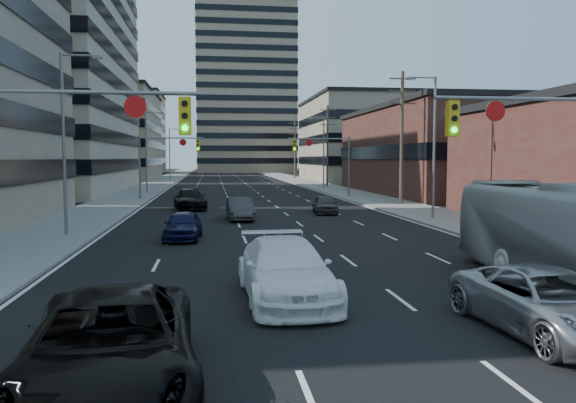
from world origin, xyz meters
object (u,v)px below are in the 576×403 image
at_px(silver_suv, 549,303).
at_px(white_van, 286,270).
at_px(sedan_blue, 183,225).
at_px(black_pickup, 110,347).

bearing_deg(silver_suv, white_van, 140.42).
bearing_deg(sedan_blue, silver_suv, -57.73).
bearing_deg(silver_suv, black_pickup, -171.08).
bearing_deg(black_pickup, silver_suv, 7.75).
relative_size(white_van, sedan_blue, 1.41).
bearing_deg(white_van, black_pickup, -123.91).
bearing_deg(silver_suv, sedan_blue, 115.09).
height_order(silver_suv, sedan_blue, silver_suv).
bearing_deg(white_van, sedan_blue, 103.75).
relative_size(white_van, silver_suv, 1.09).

